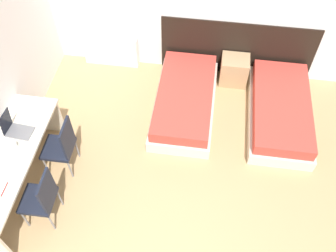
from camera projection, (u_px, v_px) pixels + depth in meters
The scene contains 10 objects.
headboard_panel at pixel (237, 49), 6.17m from camera, with size 2.51×0.03×1.03m.
bed_near_window at pixel (185, 100), 5.90m from camera, with size 0.93×1.86×0.40m.
bed_near_door at pixel (280, 111), 5.77m from camera, with size 0.93×1.86×0.40m.
nightstand at pixel (234, 70), 6.25m from camera, with size 0.45×0.38×0.49m.
radiator at pixel (111, 51), 6.48m from camera, with size 0.95×0.12×0.58m.
desk at pixel (12, 163), 4.75m from camera, with size 0.61×2.01×0.72m.
chair_near_laptop at pixel (62, 145), 4.99m from camera, with size 0.41×0.41×0.94m.
chair_near_notebook at pixel (42, 197), 4.51m from camera, with size 0.41×0.41×0.94m.
laptop at pixel (15, 128), 4.81m from camera, with size 0.35×0.25×0.34m.
mug at pixel (14, 145), 4.67m from camera, with size 0.08×0.08×0.09m.
Camera 1 is at (0.45, -0.93, 4.60)m, focal length 40.00 mm.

